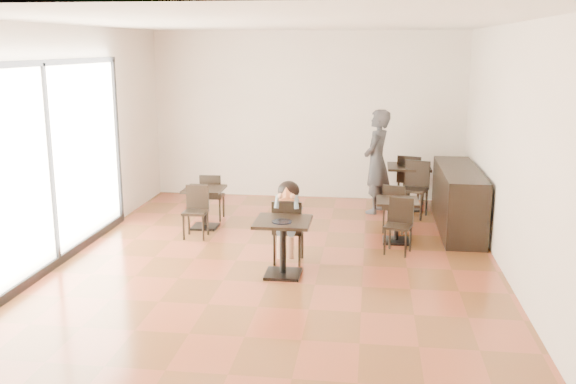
% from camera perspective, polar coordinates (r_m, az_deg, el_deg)
% --- Properties ---
extents(floor, '(6.00, 8.00, 0.01)m').
position_cam_1_polar(floor, '(8.89, -0.92, -6.26)').
color(floor, brown).
rests_on(floor, ground).
extents(ceiling, '(6.00, 8.00, 0.01)m').
position_cam_1_polar(ceiling, '(8.40, -1.00, 14.83)').
color(ceiling, white).
rests_on(ceiling, floor).
extents(wall_back, '(6.00, 0.01, 3.20)m').
position_cam_1_polar(wall_back, '(12.44, 1.74, 6.80)').
color(wall_back, white).
rests_on(wall_back, floor).
extents(wall_front, '(6.00, 0.01, 3.20)m').
position_cam_1_polar(wall_front, '(4.67, -8.15, -3.58)').
color(wall_front, white).
rests_on(wall_front, floor).
extents(wall_left, '(0.01, 8.00, 3.20)m').
position_cam_1_polar(wall_left, '(9.41, -19.39, 4.13)').
color(wall_left, white).
rests_on(wall_left, floor).
extents(wall_right, '(0.01, 8.00, 3.20)m').
position_cam_1_polar(wall_right, '(8.59, 19.28, 3.37)').
color(wall_right, white).
rests_on(wall_right, floor).
extents(storefront_window, '(0.04, 4.50, 2.60)m').
position_cam_1_polar(storefront_window, '(8.99, -20.54, 2.36)').
color(storefront_window, white).
rests_on(storefront_window, floor).
extents(child_table, '(0.70, 0.70, 0.75)m').
position_cam_1_polar(child_table, '(8.27, -0.45, -5.01)').
color(child_table, black).
rests_on(child_table, floor).
extents(child_chair, '(0.40, 0.40, 0.90)m').
position_cam_1_polar(child_chair, '(8.77, 0.04, -3.44)').
color(child_chair, black).
rests_on(child_chair, floor).
extents(child, '(0.40, 0.56, 1.13)m').
position_cam_1_polar(child, '(8.74, 0.04, -2.72)').
color(child, slate).
rests_on(child, child_chair).
extents(plate, '(0.25, 0.25, 0.02)m').
position_cam_1_polar(plate, '(8.07, -0.55, -2.65)').
color(plate, black).
rests_on(plate, child_table).
extents(pizza_slice, '(0.26, 0.20, 0.06)m').
position_cam_1_polar(pizza_slice, '(8.45, -0.12, -0.36)').
color(pizza_slice, tan).
rests_on(pizza_slice, child).
extents(adult_patron, '(0.63, 0.77, 1.84)m').
position_cam_1_polar(adult_patron, '(11.43, 7.88, 2.69)').
color(adult_patron, '#38373C').
rests_on(adult_patron, floor).
extents(cafe_table_mid, '(0.76, 0.76, 0.66)m').
position_cam_1_polar(cafe_table_mid, '(9.83, 9.64, -2.56)').
color(cafe_table_mid, black).
rests_on(cafe_table_mid, floor).
extents(cafe_table_left, '(0.64, 0.64, 0.66)m').
position_cam_1_polar(cafe_table_left, '(10.53, -7.43, -1.42)').
color(cafe_table_left, black).
rests_on(cafe_table_left, floor).
extents(cafe_table_back, '(0.96, 0.96, 0.80)m').
position_cam_1_polar(cafe_table_back, '(11.84, 10.62, 0.39)').
color(cafe_table_back, black).
rests_on(cafe_table_back, floor).
extents(chair_mid_a, '(0.44, 0.44, 0.79)m').
position_cam_1_polar(chair_mid_a, '(10.34, 9.54, -1.40)').
color(chair_mid_a, black).
rests_on(chair_mid_a, floor).
extents(chair_mid_b, '(0.44, 0.44, 0.79)m').
position_cam_1_polar(chair_mid_b, '(9.28, 9.77, -3.06)').
color(chair_mid_b, black).
rests_on(chair_mid_b, floor).
extents(chair_left_a, '(0.37, 0.37, 0.80)m').
position_cam_1_polar(chair_left_a, '(11.03, -6.71, -0.39)').
color(chair_left_a, black).
rests_on(chair_left_a, floor).
extents(chair_left_b, '(0.37, 0.37, 0.80)m').
position_cam_1_polar(chair_left_b, '(10.00, -8.23, -1.82)').
color(chair_left_b, black).
rests_on(chair_left_b, floor).
extents(chair_back_a, '(0.55, 0.55, 0.96)m').
position_cam_1_polar(chair_back_a, '(12.08, 10.89, 1.02)').
color(chair_back_a, black).
rests_on(chair_back_a, floor).
extents(chair_back_b, '(0.55, 0.55, 0.96)m').
position_cam_1_polar(chair_back_b, '(11.29, 11.12, 0.19)').
color(chair_back_b, black).
rests_on(chair_back_b, floor).
extents(service_counter, '(0.60, 2.40, 1.00)m').
position_cam_1_polar(service_counter, '(10.68, 14.89, -0.63)').
color(service_counter, black).
rests_on(service_counter, floor).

